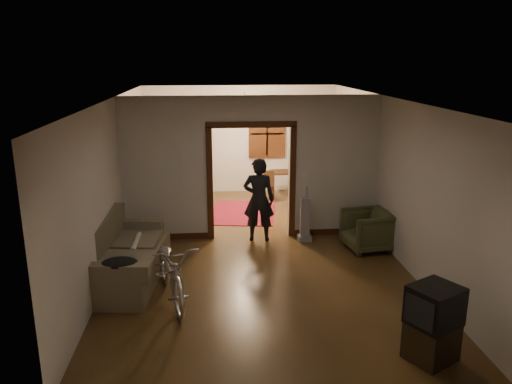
{
  "coord_description": "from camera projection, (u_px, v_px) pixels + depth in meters",
  "views": [
    {
      "loc": [
        -0.76,
        -8.73,
        3.5
      ],
      "look_at": [
        0.0,
        -0.3,
        1.2
      ],
      "focal_mm": 35.0,
      "sensor_mm": 36.0,
      "label": 1
    }
  ],
  "objects": [
    {
      "name": "jacket",
      "position": [
        119.0,
        263.0,
        7.05
      ],
      "size": [
        0.51,
        0.38,
        0.15
      ],
      "primitive_type": "ellipsoid",
      "color": "black",
      "rests_on": "sofa"
    },
    {
      "name": "wall_left",
      "position": [
        113.0,
        180.0,
        8.79
      ],
      "size": [
        0.02,
        8.5,
        2.8
      ],
      "primitive_type": "cube",
      "color": "beige",
      "rests_on": "floor"
    },
    {
      "name": "door_casing",
      "position": [
        251.0,
        183.0,
        9.81
      ],
      "size": [
        1.74,
        0.2,
        2.32
      ],
      "primitive_type": "cube",
      "color": "#3B1D0D",
      "rests_on": "floor"
    },
    {
      "name": "light_switch",
      "position": [
        305.0,
        175.0,
        9.79
      ],
      "size": [
        0.08,
        0.01,
        0.12
      ],
      "primitive_type": "cube",
      "color": "silver",
      "rests_on": "partition_wall"
    },
    {
      "name": "bicycle",
      "position": [
        171.0,
        269.0,
        7.33
      ],
      "size": [
        1.08,
        1.93,
        0.96
      ],
      "primitive_type": "imported",
      "rotation": [
        0.0,
        0.0,
        0.25
      ],
      "color": "silver",
      "rests_on": "floor"
    },
    {
      "name": "wall_back",
      "position": [
        240.0,
        140.0,
        13.09
      ],
      "size": [
        5.0,
        0.02,
        2.8
      ],
      "primitive_type": "cube",
      "color": "beige",
      "rests_on": "floor"
    },
    {
      "name": "locker",
      "position": [
        184.0,
        164.0,
        12.57
      ],
      "size": [
        0.99,
        0.74,
        1.77
      ],
      "primitive_type": "cube",
      "rotation": [
        0.0,
        0.0,
        0.32
      ],
      "color": "#1E3220",
      "rests_on": "floor"
    },
    {
      "name": "oriental_rug",
      "position": [
        243.0,
        212.0,
        11.58
      ],
      "size": [
        1.74,
        2.12,
        0.01
      ],
      "primitive_type": "cube",
      "rotation": [
        0.0,
        0.0,
        -0.16
      ],
      "color": "maroon",
      "rests_on": "floor"
    },
    {
      "name": "person",
      "position": [
        259.0,
        200.0,
        9.65
      ],
      "size": [
        0.66,
        0.49,
        1.65
      ],
      "primitive_type": "imported",
      "rotation": [
        0.0,
        0.0,
        2.98
      ],
      "color": "black",
      "rests_on": "floor"
    },
    {
      "name": "desk_chair",
      "position": [
        266.0,
        185.0,
        12.43
      ],
      "size": [
        0.37,
        0.37,
        0.82
      ],
      "primitive_type": "cube",
      "rotation": [
        0.0,
        0.0,
        0.02
      ],
      "color": "#301E10",
      "rests_on": "floor"
    },
    {
      "name": "wall_right",
      "position": [
        389.0,
        174.0,
        9.23
      ],
      "size": [
        0.02,
        8.5,
        2.8
      ],
      "primitive_type": "cube",
      "color": "beige",
      "rests_on": "floor"
    },
    {
      "name": "chandelier",
      "position": [
        245.0,
        110.0,
        11.16
      ],
      "size": [
        0.24,
        0.24,
        0.24
      ],
      "primitive_type": "sphere",
      "color": "#FFE0A5",
      "rests_on": "ceiling"
    },
    {
      "name": "rolled_paper",
      "position": [
        136.0,
        242.0,
        8.26
      ],
      "size": [
        0.1,
        0.77,
        0.1
      ],
      "primitive_type": "cylinder",
      "rotation": [
        1.57,
        0.0,
        0.0
      ],
      "color": "beige",
      "rests_on": "sofa"
    },
    {
      "name": "crt_tv",
      "position": [
        435.0,
        306.0,
        5.8
      ],
      "size": [
        0.71,
        0.69,
        0.47
      ],
      "primitive_type": "cube",
      "rotation": [
        0.0,
        0.0,
        0.51
      ],
      "color": "black",
      "rests_on": "tv_stand"
    },
    {
      "name": "partition_wall",
      "position": [
        251.0,
        168.0,
        9.73
      ],
      "size": [
        5.0,
        0.14,
        2.8
      ],
      "primitive_type": "cube",
      "color": "beige",
      "rests_on": "floor"
    },
    {
      "name": "far_window",
      "position": [
        267.0,
        134.0,
        13.08
      ],
      "size": [
        0.98,
        0.06,
        1.28
      ],
      "primitive_type": "cube",
      "color": "black",
      "rests_on": "wall_back"
    },
    {
      "name": "floor",
      "position": [
        255.0,
        249.0,
        9.37
      ],
      "size": [
        5.0,
        8.5,
        0.01
      ],
      "primitive_type": "cube",
      "color": "#3B2712",
      "rests_on": "ground"
    },
    {
      "name": "vacuum",
      "position": [
        305.0,
        220.0,
        9.72
      ],
      "size": [
        0.3,
        0.25,
        0.87
      ],
      "primitive_type": "cube",
      "rotation": [
        0.0,
        0.0,
        -0.15
      ],
      "color": "gray",
      "rests_on": "floor"
    },
    {
      "name": "desk",
      "position": [
        288.0,
        185.0,
        12.76
      ],
      "size": [
        1.03,
        0.77,
        0.68
      ],
      "primitive_type": "cube",
      "rotation": [
        0.0,
        0.0,
        0.32
      ],
      "color": "#301E10",
      "rests_on": "floor"
    },
    {
      "name": "globe",
      "position": [
        182.0,
        122.0,
        12.3
      ],
      "size": [
        0.26,
        0.26,
        0.26
      ],
      "primitive_type": "sphere",
      "color": "#1E5972",
      "rests_on": "locker"
    },
    {
      "name": "tv_stand",
      "position": [
        431.0,
        341.0,
        5.92
      ],
      "size": [
        0.68,
        0.66,
        0.47
      ],
      "primitive_type": "cube",
      "rotation": [
        0.0,
        0.0,
        0.51
      ],
      "color": "black",
      "rests_on": "floor"
    },
    {
      "name": "armchair",
      "position": [
        367.0,
        230.0,
        9.3
      ],
      "size": [
        0.93,
        0.91,
        0.75
      ],
      "primitive_type": "imported",
      "rotation": [
        0.0,
        0.0,
        -1.43
      ],
      "color": "#424527",
      "rests_on": "floor"
    },
    {
      "name": "ceiling",
      "position": [
        254.0,
        99.0,
        8.64
      ],
      "size": [
        5.0,
        8.5,
        0.01
      ],
      "primitive_type": "cube",
      "color": "white",
      "rests_on": "floor"
    },
    {
      "name": "sofa",
      "position": [
        127.0,
        251.0,
        7.97
      ],
      "size": [
        1.2,
        2.26,
        1.0
      ],
      "primitive_type": "cube",
      "rotation": [
        0.0,
        0.0,
        -0.11
      ],
      "color": "brown",
      "rests_on": "floor"
    }
  ]
}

